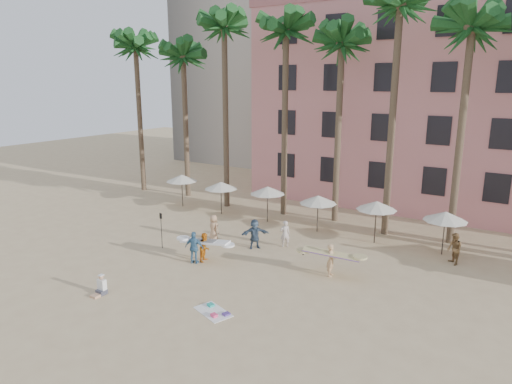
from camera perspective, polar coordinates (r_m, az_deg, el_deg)
The scene contains 10 objects.
ground at distance 20.95m, azimuth -4.81°, elevation -14.70°, with size 120.00×120.00×0.00m, color #D1B789.
pink_hotel at distance 40.85m, azimuth 26.76°, elevation 9.55°, with size 35.00×14.00×16.00m, color pink.
palm_row at distance 31.62m, azimuth 13.06°, elevation 18.86°, with size 44.40×5.40×16.30m.
umbrella_row at distance 31.55m, azimuth 4.48°, elevation -0.30°, with size 22.50×2.70×2.73m.
beach_towel at distance 20.93m, azimuth -5.24°, elevation -14.64°, with size 2.03×1.55×0.14m.
carrier_yellow at distance 24.28m, azimuth 9.36°, elevation -8.14°, with size 3.03×1.44×1.76m.
carrier_white at distance 26.06m, azimuth -6.38°, elevation -6.71°, with size 2.96×1.20×1.65m.
beachgoers at distance 27.12m, azimuth 3.08°, elevation -5.80°, with size 14.63×8.54×1.85m.
paddle at distance 28.24m, azimuth -11.76°, elevation -4.18°, with size 0.18×0.04×2.23m.
seated_man at distance 23.46m, azimuth -18.82°, elevation -11.26°, with size 0.43×0.75×0.98m.
Camera 1 is at (11.26, -14.58, 9.96)m, focal length 32.00 mm.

